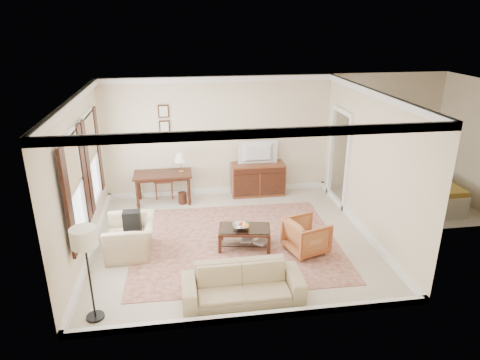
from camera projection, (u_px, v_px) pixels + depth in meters
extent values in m
cube|color=beige|center=(232.00, 239.00, 8.58)|extent=(5.50, 5.00, 0.01)
cube|color=white|center=(231.00, 94.00, 7.53)|extent=(5.50, 5.00, 0.01)
cube|color=#F5E8C8|center=(219.00, 137.00, 10.36)|extent=(5.50, 0.01, 2.90)
cube|color=#F5E8C8|center=(256.00, 234.00, 5.75)|extent=(5.50, 0.01, 2.90)
cube|color=#F5E8C8|center=(80.00, 179.00, 7.68)|extent=(0.01, 5.00, 2.90)
cube|color=#F5E8C8|center=(370.00, 164.00, 8.43)|extent=(0.01, 5.00, 2.90)
cube|color=beige|center=(402.00, 203.00, 10.22)|extent=(3.00, 2.70, 0.01)
cube|color=#F5E8C8|center=(471.00, 142.00, 9.90)|extent=(0.01, 2.70, 2.90)
cube|color=maroon|center=(235.00, 242.00, 8.45)|extent=(4.06, 3.50, 0.01)
cube|color=#401E12|center=(163.00, 174.00, 10.04)|extent=(1.35, 0.67, 0.05)
cylinder|color=#401E12|center=(137.00, 194.00, 9.85)|extent=(0.07, 0.07, 0.69)
cylinder|color=#401E12|center=(189.00, 191.00, 10.01)|extent=(0.07, 0.07, 0.69)
cylinder|color=#401E12|center=(139.00, 186.00, 10.33)|extent=(0.07, 0.07, 0.69)
cylinder|color=#401E12|center=(188.00, 183.00, 10.49)|extent=(0.07, 0.07, 0.69)
cube|color=brown|center=(258.00, 179.00, 10.61)|extent=(1.31, 0.50, 0.80)
imported|color=black|center=(259.00, 146.00, 10.28)|extent=(0.92, 0.53, 0.12)
cube|color=#401E12|center=(245.00, 229.00, 8.17)|extent=(1.06, 0.73, 0.04)
cube|color=silver|center=(245.00, 228.00, 8.16)|extent=(0.99, 0.66, 0.01)
cube|color=silver|center=(245.00, 240.00, 8.25)|extent=(0.97, 0.64, 0.02)
cube|color=#401E12|center=(220.00, 244.00, 8.01)|extent=(0.07, 0.07, 0.37)
cube|color=#401E12|center=(269.00, 245.00, 7.99)|extent=(0.07, 0.07, 0.37)
cube|color=#401E12|center=(222.00, 232.00, 8.48)|extent=(0.07, 0.07, 0.37)
cube|color=#401E12|center=(268.00, 232.00, 8.46)|extent=(0.07, 0.07, 0.37)
imported|color=silver|center=(241.00, 226.00, 8.11)|extent=(0.42, 0.42, 0.10)
imported|color=brown|center=(242.00, 238.00, 8.28)|extent=(0.28, 0.13, 0.38)
imported|color=brown|center=(258.00, 240.00, 8.23)|extent=(0.21, 0.22, 0.38)
imported|color=#9A4721|center=(307.00, 234.00, 8.02)|extent=(0.83, 0.86, 0.72)
imported|color=tan|center=(130.00, 232.00, 7.94)|extent=(0.67, 1.03, 0.89)
cube|color=black|center=(132.00, 219.00, 7.88)|extent=(0.30, 0.37, 0.40)
imported|color=tan|center=(243.00, 279.00, 6.64)|extent=(1.89, 0.56, 0.74)
cylinder|color=black|center=(95.00, 317.00, 6.34)|extent=(0.27, 0.27, 0.04)
cylinder|color=black|center=(90.00, 281.00, 6.12)|extent=(0.03, 0.03, 1.25)
cylinder|color=silver|center=(84.00, 238.00, 5.86)|extent=(0.37, 0.37, 0.28)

